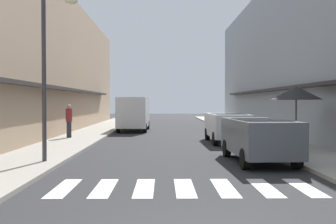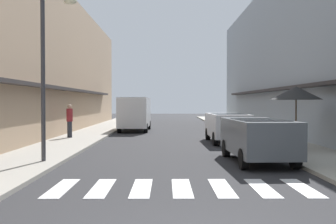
{
  "view_description": "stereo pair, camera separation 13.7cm",
  "coord_description": "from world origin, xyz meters",
  "px_view_note": "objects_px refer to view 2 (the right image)",
  "views": [
    {
      "loc": [
        -0.51,
        -5.37,
        2.04
      ],
      "look_at": [
        -0.28,
        13.5,
        1.59
      ],
      "focal_mm": 44.23,
      "sensor_mm": 36.0,
      "label": 1
    },
    {
      "loc": [
        -0.38,
        -5.37,
        2.04
      ],
      "look_at": [
        -0.28,
        13.5,
        1.59
      ],
      "focal_mm": 44.23,
      "sensor_mm": 36.0,
      "label": 2
    }
  ],
  "objects_px": {
    "cafe_umbrella": "(296,93)",
    "pedestrian_walking_near": "(70,120)",
    "delivery_van": "(135,111)",
    "parked_car_near": "(258,135)",
    "street_lamp": "(49,59)",
    "parked_car_mid": "(227,124)"
  },
  "relations": [
    {
      "from": "cafe_umbrella",
      "to": "pedestrian_walking_near",
      "type": "relative_size",
      "value": 1.42
    },
    {
      "from": "pedestrian_walking_near",
      "to": "delivery_van",
      "type": "bearing_deg",
      "value": -14.28
    },
    {
      "from": "parked_car_near",
      "to": "street_lamp",
      "type": "height_order",
      "value": "street_lamp"
    },
    {
      "from": "parked_car_near",
      "to": "pedestrian_walking_near",
      "type": "relative_size",
      "value": 2.47
    },
    {
      "from": "street_lamp",
      "to": "cafe_umbrella",
      "type": "relative_size",
      "value": 2.11
    },
    {
      "from": "street_lamp",
      "to": "cafe_umbrella",
      "type": "height_order",
      "value": "street_lamp"
    },
    {
      "from": "delivery_van",
      "to": "pedestrian_walking_near",
      "type": "relative_size",
      "value": 3.0
    },
    {
      "from": "street_lamp",
      "to": "pedestrian_walking_near",
      "type": "relative_size",
      "value": 3.01
    },
    {
      "from": "street_lamp",
      "to": "parked_car_near",
      "type": "bearing_deg",
      "value": 3.34
    },
    {
      "from": "delivery_van",
      "to": "street_lamp",
      "type": "height_order",
      "value": "street_lamp"
    },
    {
      "from": "delivery_van",
      "to": "street_lamp",
      "type": "xyz_separation_m",
      "value": [
        -1.62,
        -15.77,
        2.03
      ]
    },
    {
      "from": "delivery_van",
      "to": "cafe_umbrella",
      "type": "distance_m",
      "value": 14.39
    },
    {
      "from": "street_lamp",
      "to": "pedestrian_walking_near",
      "type": "height_order",
      "value": "street_lamp"
    },
    {
      "from": "parked_car_near",
      "to": "street_lamp",
      "type": "bearing_deg",
      "value": -176.66
    },
    {
      "from": "parked_car_near",
      "to": "delivery_van",
      "type": "xyz_separation_m",
      "value": [
        -5.27,
        15.37,
        0.48
      ]
    },
    {
      "from": "parked_car_mid",
      "to": "street_lamp",
      "type": "relative_size",
      "value": 0.82
    },
    {
      "from": "parked_car_near",
      "to": "pedestrian_walking_near",
      "type": "xyz_separation_m",
      "value": [
        -8.31,
        8.55,
        0.16
      ]
    },
    {
      "from": "parked_car_mid",
      "to": "street_lamp",
      "type": "distance_m",
      "value": 10.35
    },
    {
      "from": "parked_car_mid",
      "to": "street_lamp",
      "type": "xyz_separation_m",
      "value": [
        -6.89,
        -7.3,
        2.51
      ]
    },
    {
      "from": "delivery_van",
      "to": "cafe_umbrella",
      "type": "bearing_deg",
      "value": -58.22
    },
    {
      "from": "parked_car_mid",
      "to": "pedestrian_walking_near",
      "type": "bearing_deg",
      "value": 168.73
    },
    {
      "from": "street_lamp",
      "to": "pedestrian_walking_near",
      "type": "xyz_separation_m",
      "value": [
        -1.42,
        8.95,
        -2.36
      ]
    }
  ]
}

